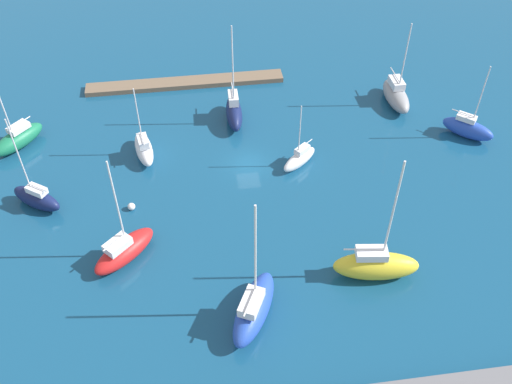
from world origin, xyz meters
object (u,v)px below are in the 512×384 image
Objects in this scene: sailboat_navy_far_south at (234,112)px; sailboat_red_west_end at (124,250)px; sailboat_white_lone_north at (300,158)px; mooring_buoy_white at (131,207)px; pier_dock at (185,83)px; sailboat_gray_mid_basin at (396,95)px; sailboat_white_by_breakwater at (144,148)px; sailboat_green_inner_mooring at (18,138)px; sailboat_navy_near_pier at (36,198)px; sailboat_blue_lone_south at (468,128)px; sailboat_blue_off_beacon at (254,308)px; sailboat_yellow_far_north at (376,265)px.

sailboat_red_west_end is (12.35, 19.59, -0.31)m from sailboat_navy_far_south.
sailboat_white_lone_north is (-18.56, -10.79, -0.21)m from sailboat_red_west_end.
sailboat_navy_far_south is 1.59× the size of sailboat_white_lone_north.
sailboat_red_west_end is 15.19× the size of mooring_buoy_white.
sailboat_gray_mid_basin is (-25.56, 7.69, 0.96)m from pier_dock.
mooring_buoy_white is (11.90, 13.23, -1.06)m from sailboat_navy_far_south.
sailboat_navy_far_south is 11.71m from sailboat_white_by_breakwater.
sailboat_green_inner_mooring is at bearing 65.00° from sailboat_white_by_breakwater.
sailboat_gray_mid_basin is 43.25m from sailboat_navy_near_pier.
sailboat_gray_mid_basin is (-30.74, -6.02, 0.11)m from sailboat_white_by_breakwater.
pier_dock is 2.69× the size of sailboat_blue_lone_south.
mooring_buoy_white is (10.52, -14.51, -1.07)m from sailboat_blue_off_beacon.
sailboat_navy_far_south is at bearing -88.57° from sailboat_gray_mid_basin.
pier_dock is 22.85m from mooring_buoy_white.
sailboat_red_west_end reaches higher than sailboat_green_inner_mooring.
pier_dock is at bearing -108.13° from sailboat_gray_mid_basin.
sailboat_blue_off_beacon is 17.96m from mooring_buoy_white.
sailboat_blue_off_beacon is at bearing 83.81° from sailboat_green_inner_mooring.
sailboat_white_lone_north is at bearing -13.28° from sailboat_red_west_end.
sailboat_gray_mid_basin is 0.80× the size of sailboat_yellow_far_north.
sailboat_green_inner_mooring is 17.46m from mooring_buoy_white.
sailboat_navy_far_south reaches higher than sailboat_navy_near_pier.
sailboat_blue_off_beacon is 1.51× the size of sailboat_white_by_breakwater.
sailboat_gray_mid_basin reaches higher than sailboat_green_inner_mooring.
sailboat_blue_off_beacon is at bearing -1.48° from sailboat_navy_far_south.
sailboat_yellow_far_north is at bearing -48.43° from sailboat_blue_off_beacon.
mooring_buoy_white is at bearing -128.92° from sailboat_blue_lone_south.
sailboat_navy_far_south is at bearing -131.99° from mooring_buoy_white.
sailboat_blue_lone_south is (-26.30, 6.48, -0.26)m from sailboat_navy_far_south.
sailboat_navy_near_pier is at bearing 60.96° from sailboat_green_inner_mooring.
sailboat_yellow_far_north is 1.72× the size of sailboat_white_lone_north.
sailboat_navy_near_pier is 47.81m from sailboat_blue_lone_south.
sailboat_red_west_end is 1.13× the size of sailboat_green_inner_mooring.
sailboat_gray_mid_basin is at bearing 94.20° from sailboat_navy_far_south.
sailboat_white_by_breakwater is 14.68m from sailboat_red_west_end.
sailboat_yellow_far_north is at bearing -56.41° from sailboat_red_west_end.
sailboat_blue_off_beacon reaches higher than sailboat_white_lone_north.
sailboat_yellow_far_north is 1.26× the size of sailboat_navy_near_pier.
sailboat_red_west_end is 1.06× the size of sailboat_gray_mid_basin.
sailboat_white_lone_north is (-7.59, -18.94, -0.53)m from sailboat_blue_off_beacon.
sailboat_red_west_end reaches higher than sailboat_white_by_breakwater.
sailboat_navy_far_south is 1.17× the size of sailboat_navy_near_pier.
sailboat_yellow_far_north reaches higher than sailboat_white_by_breakwater.
sailboat_white_lone_north is at bearing -132.34° from sailboat_blue_lone_south.
sailboat_blue_off_beacon is (1.39, 27.74, 0.01)m from sailboat_navy_far_south.
pier_dock is 29.13m from sailboat_red_west_end.
sailboat_red_west_end is 1.07× the size of sailboat_navy_near_pier.
pier_dock is 2.00× the size of sailboat_navy_far_south.
sailboat_gray_mid_basin is 1.01× the size of sailboat_navy_near_pier.
sailboat_navy_near_pier is 9.54m from mooring_buoy_white.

